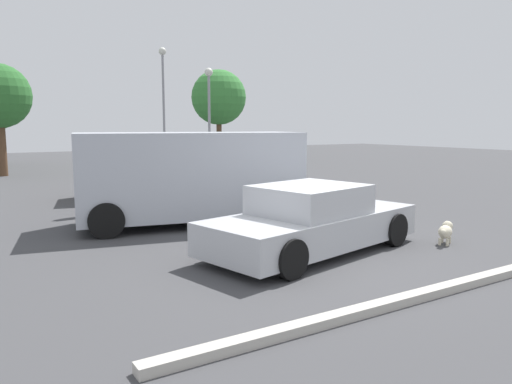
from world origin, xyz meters
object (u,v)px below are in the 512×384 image
light_post_far (209,99)px  dog (446,231)px  suv_dark (167,165)px  sedan_foreground (312,221)px  van_white (189,175)px  light_post_near (163,87)px  pedestrian (91,179)px

light_post_far → dog: bearing=-101.7°
suv_dark → dog: bearing=-62.9°
sedan_foreground → suv_dark: suv_dark is taller
suv_dark → sedan_foreground: bearing=-79.5°
suv_dark → light_post_far: size_ratio=0.98×
van_white → light_post_near: light_post_near is taller
pedestrian → light_post_near: size_ratio=0.23×
suv_dark → light_post_far: (5.89, 8.59, 2.69)m
sedan_foreground → light_post_near: size_ratio=0.69×
light_post_near → pedestrian: bearing=-118.0°
light_post_far → van_white: bearing=-118.4°
van_white → pedestrian: size_ratio=3.44×
van_white → pedestrian: 2.98m
dog → light_post_far: (3.70, 17.89, 3.47)m
sedan_foreground → light_post_far: (6.38, 16.99, 3.15)m
sedan_foreground → pedestrian: (-2.52, 6.09, 0.36)m
dog → light_post_far: bearing=50.2°
light_post_far → pedestrian: bearing=-129.3°
sedan_foreground → light_post_far: bearing=57.2°
pedestrian → light_post_far: bearing=-44.6°
pedestrian → suv_dark: bearing=-58.0°
sedan_foreground → dog: sedan_foreground is taller
sedan_foreground → light_post_far: light_post_far is taller
sedan_foreground → pedestrian: size_ratio=2.96×
van_white → suv_dark: bearing=-93.3°
suv_dark → light_post_far: 10.75m
van_white → pedestrian: van_white is taller
van_white → sedan_foreground: bearing=114.6°
van_white → suv_dark: (1.31, 4.73, -0.14)m
dog → light_post_far: 18.60m
dog → suv_dark: size_ratio=0.12×
pedestrian → light_post_far: size_ratio=0.30×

